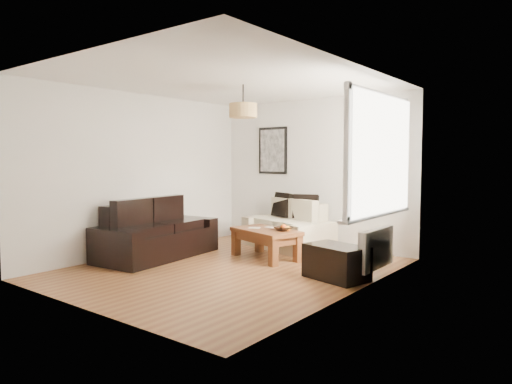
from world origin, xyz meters
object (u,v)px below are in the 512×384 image
Objects in this scene: loveseat_cream at (287,225)px; ottoman at (336,262)px; coffee_table at (266,244)px; sofa_leather at (157,230)px.

loveseat_cream reaches higher than ottoman.
ottoman is (1.45, -0.45, -0.01)m from coffee_table.
coffee_table is (1.43, 0.95, -0.19)m from sofa_leather.
ottoman is (1.67, -1.37, -0.17)m from loveseat_cream.
loveseat_cream reaches higher than coffee_table.
ottoman is at bearing -17.18° from coffee_table.
coffee_table is 1.52m from ottoman.
loveseat_cream is 2.23m from sofa_leather.
sofa_leather is 1.72m from coffee_table.
coffee_table is at bearing -59.84° from loveseat_cream.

